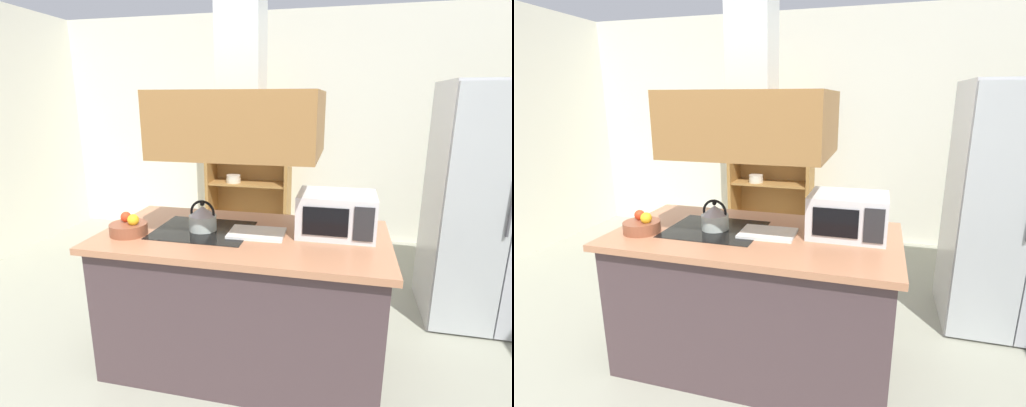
% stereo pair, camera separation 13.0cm
% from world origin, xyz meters
% --- Properties ---
extents(ground_plane, '(7.80, 7.80, 0.00)m').
position_xyz_m(ground_plane, '(0.00, 0.00, 0.00)').
color(ground_plane, '#989986').
extents(wall_back, '(6.00, 0.12, 2.70)m').
position_xyz_m(wall_back, '(0.00, 3.00, 1.35)').
color(wall_back, silver).
rests_on(wall_back, ground).
extents(kitchen_island, '(1.76, 0.92, 0.90)m').
position_xyz_m(kitchen_island, '(0.10, 0.35, 0.45)').
color(kitchen_island, '#463538').
rests_on(kitchen_island, ground).
extents(range_hood, '(0.90, 0.70, 1.31)m').
position_xyz_m(range_hood, '(0.10, 0.35, 1.70)').
color(range_hood, '#9A6837').
extents(refrigerator, '(0.90, 0.77, 1.84)m').
position_xyz_m(refrigerator, '(1.82, 1.31, 0.92)').
color(refrigerator, '#BBBBBE').
rests_on(refrigerator, ground).
extents(dish_cabinet, '(1.02, 0.40, 1.72)m').
position_xyz_m(dish_cabinet, '(-0.46, 2.78, 0.76)').
color(dish_cabinet, '#A37138').
rests_on(dish_cabinet, ground).
extents(kettle, '(0.17, 0.17, 0.19)m').
position_xyz_m(kettle, '(-0.16, 0.35, 0.98)').
color(kettle, '#B3BEB5').
rests_on(kettle, kitchen_island).
extents(cutting_board, '(0.35, 0.25, 0.02)m').
position_xyz_m(cutting_board, '(0.19, 0.35, 0.91)').
color(cutting_board, white).
rests_on(cutting_board, kitchen_island).
extents(microwave, '(0.46, 0.35, 0.26)m').
position_xyz_m(microwave, '(0.66, 0.46, 1.03)').
color(microwave, silver).
rests_on(microwave, kitchen_island).
extents(fruit_bowl, '(0.23, 0.23, 0.13)m').
position_xyz_m(fruit_bowl, '(-0.58, 0.18, 0.94)').
color(fruit_bowl, brown).
rests_on(fruit_bowl, kitchen_island).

